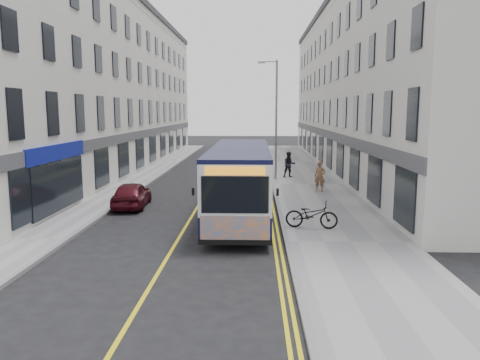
# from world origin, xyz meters

# --- Properties ---
(ground) EXTENTS (140.00, 140.00, 0.00)m
(ground) POSITION_xyz_m (0.00, 0.00, 0.00)
(ground) COLOR black
(ground) RESTS_ON ground
(pavement_east) EXTENTS (4.50, 64.00, 0.12)m
(pavement_east) POSITION_xyz_m (6.25, 12.00, 0.06)
(pavement_east) COLOR gray
(pavement_east) RESTS_ON ground
(pavement_west) EXTENTS (2.00, 64.00, 0.12)m
(pavement_west) POSITION_xyz_m (-5.00, 12.00, 0.06)
(pavement_west) COLOR gray
(pavement_west) RESTS_ON ground
(kerb_east) EXTENTS (0.18, 64.00, 0.13)m
(kerb_east) POSITION_xyz_m (4.00, 12.00, 0.07)
(kerb_east) COLOR slate
(kerb_east) RESTS_ON ground
(kerb_west) EXTENTS (0.18, 64.00, 0.13)m
(kerb_west) POSITION_xyz_m (-4.00, 12.00, 0.07)
(kerb_west) COLOR slate
(kerb_west) RESTS_ON ground
(road_centre_line) EXTENTS (0.12, 64.00, 0.01)m
(road_centre_line) POSITION_xyz_m (0.00, 12.00, 0.00)
(road_centre_line) COLOR yellow
(road_centre_line) RESTS_ON ground
(road_dbl_yellow_inner) EXTENTS (0.10, 64.00, 0.01)m
(road_dbl_yellow_inner) POSITION_xyz_m (3.55, 12.00, 0.00)
(road_dbl_yellow_inner) COLOR yellow
(road_dbl_yellow_inner) RESTS_ON ground
(road_dbl_yellow_outer) EXTENTS (0.10, 64.00, 0.01)m
(road_dbl_yellow_outer) POSITION_xyz_m (3.75, 12.00, 0.00)
(road_dbl_yellow_outer) COLOR yellow
(road_dbl_yellow_outer) RESTS_ON ground
(terrace_east) EXTENTS (6.00, 46.00, 13.00)m
(terrace_east) POSITION_xyz_m (11.50, 21.00, 6.50)
(terrace_east) COLOR silver
(terrace_east) RESTS_ON ground
(terrace_west) EXTENTS (6.00, 46.00, 13.00)m
(terrace_west) POSITION_xyz_m (-9.00, 21.00, 6.50)
(terrace_west) COLOR silver
(terrace_west) RESTS_ON ground
(streetlamp) EXTENTS (1.32, 0.18, 8.00)m
(streetlamp) POSITION_xyz_m (4.17, 14.00, 4.38)
(streetlamp) COLOR gray
(streetlamp) RESTS_ON ground
(city_bus) EXTENTS (2.54, 10.86, 3.15)m
(city_bus) POSITION_xyz_m (2.19, 2.98, 1.72)
(city_bus) COLOR black
(city_bus) RESTS_ON ground
(bicycle) EXTENTS (2.14, 1.06, 1.08)m
(bicycle) POSITION_xyz_m (5.09, 0.68, 0.66)
(bicycle) COLOR black
(bicycle) RESTS_ON pavement_east
(pedestrian_near) EXTENTS (0.71, 0.55, 1.73)m
(pedestrian_near) POSITION_xyz_m (6.57, 9.17, 0.99)
(pedestrian_near) COLOR brown
(pedestrian_near) RESTS_ON pavement_east
(pedestrian_far) EXTENTS (0.95, 0.79, 1.77)m
(pedestrian_far) POSITION_xyz_m (5.23, 14.93, 1.01)
(pedestrian_far) COLOR black
(pedestrian_far) RESTS_ON pavement_east
(car_white) EXTENTS (1.82, 4.36, 1.40)m
(car_white) POSITION_xyz_m (1.80, 23.28, 0.70)
(car_white) COLOR white
(car_white) RESTS_ON ground
(car_maroon) EXTENTS (1.74, 3.84, 1.28)m
(car_maroon) POSITION_xyz_m (-3.22, 5.03, 0.64)
(car_maroon) COLOR #460B14
(car_maroon) RESTS_ON ground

